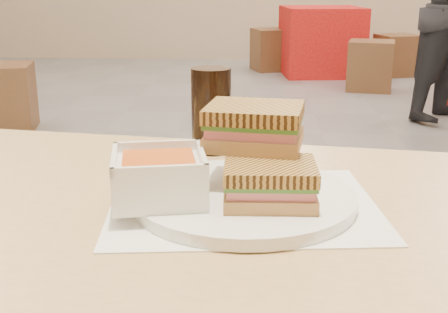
# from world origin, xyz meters

# --- Properties ---
(main_table) EXTENTS (1.29, 0.86, 0.75)m
(main_table) POSITION_xyz_m (0.03, -2.03, 0.64)
(main_table) COLOR tan
(main_table) RESTS_ON ground
(tray_liner) EXTENTS (0.36, 0.30, 0.00)m
(tray_liner) POSITION_xyz_m (0.03, -1.99, 0.75)
(tray_liner) COLOR white
(tray_liner) RESTS_ON main_table
(plate) EXTENTS (0.29, 0.29, 0.02)m
(plate) POSITION_xyz_m (0.04, -1.98, 0.76)
(plate) COLOR white
(plate) RESTS_ON tray_liner
(soup_bowl) EXTENTS (0.13, 0.13, 0.06)m
(soup_bowl) POSITION_xyz_m (-0.07, -2.01, 0.79)
(soup_bowl) COLOR white
(soup_bowl) RESTS_ON plate
(panini_lower) EXTENTS (0.11, 0.09, 0.05)m
(panini_lower) POSITION_xyz_m (0.07, -2.01, 0.79)
(panini_lower) COLOR #AA7C49
(panini_lower) RESTS_ON plate
(panini_upper) EXTENTS (0.14, 0.12, 0.06)m
(panini_upper) POSITION_xyz_m (0.05, -1.94, 0.84)
(panini_upper) COLOR #AA7C49
(panini_upper) RESTS_ON panini_lower
(cola_glass) EXTENTS (0.07, 0.07, 0.14)m
(cola_glass) POSITION_xyz_m (-0.03, -1.74, 0.82)
(cola_glass) COLOR black
(cola_glass) RESTS_ON main_table
(bg_table_2) EXTENTS (0.90, 0.90, 0.72)m
(bg_table_2) POSITION_xyz_m (0.74, 3.84, 0.36)
(bg_table_2) COLOR red
(bg_table_2) RESTS_ON ground
(bg_chair_0r) EXTENTS (0.48, 0.48, 0.46)m
(bg_chair_0r) POSITION_xyz_m (-1.70, 1.23, 0.23)
(bg_chair_0r) COLOR brown
(bg_chair_0r) RESTS_ON ground
(bg_chair_1l) EXTENTS (0.48, 0.48, 0.46)m
(bg_chair_1l) POSITION_xyz_m (1.11, 2.93, 0.23)
(bg_chair_1l) COLOR brown
(bg_chair_1l) RESTS_ON ground
(bg_chair_2l) EXTENTS (0.52, 0.52, 0.46)m
(bg_chair_2l) POSITION_xyz_m (0.22, 4.12, 0.23)
(bg_chair_2l) COLOR brown
(bg_chair_2l) RESTS_ON ground
(bg_chair_2r) EXTENTS (0.47, 0.47, 0.43)m
(bg_chair_2r) POSITION_xyz_m (1.55, 3.81, 0.22)
(bg_chair_2r) COLOR brown
(bg_chair_2r) RESTS_ON ground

